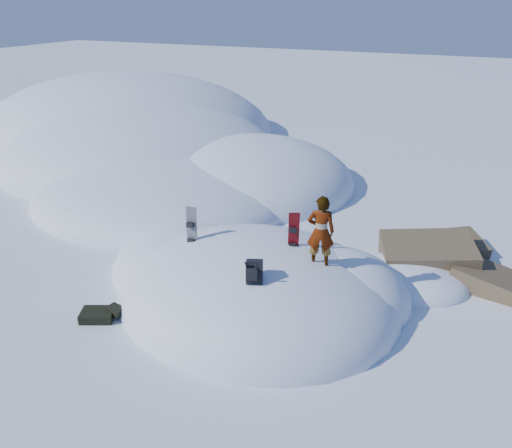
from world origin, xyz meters
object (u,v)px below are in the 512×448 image
at_px(snowboard_red, 293,239).
at_px(snowboard_dark, 192,234).
at_px(backpack, 254,272).
at_px(person, 321,232).

xyz_separation_m(snowboard_red, snowboard_dark, (-2.47, -0.52, -0.14)).
height_order(backpack, person, person).
bearing_deg(snowboard_red, backpack, -123.19).
bearing_deg(backpack, snowboard_red, 60.26).
bearing_deg(backpack, snowboard_dark, 130.26).
relative_size(snowboard_dark, person, 0.87).
relative_size(snowboard_red, person, 0.83).
bearing_deg(snowboard_dark, backpack, -31.02).
xyz_separation_m(backpack, person, (1.01, 1.33, 0.55)).
bearing_deg(backpack, person, 31.22).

